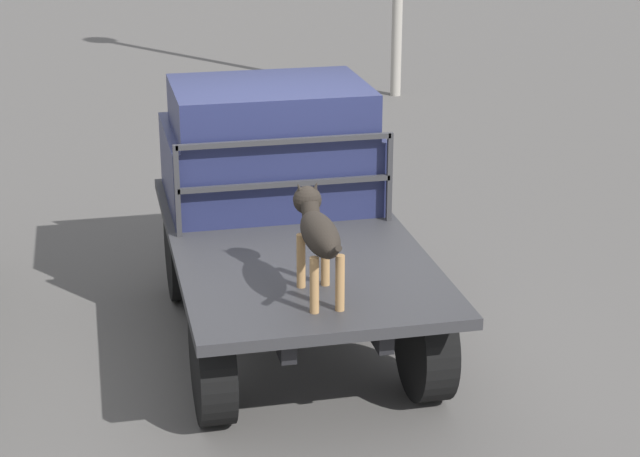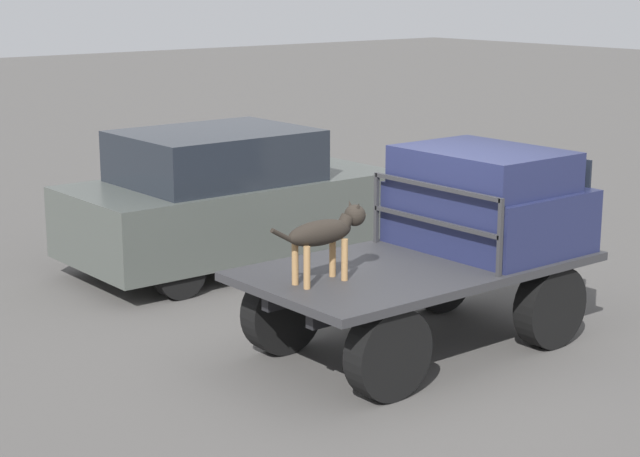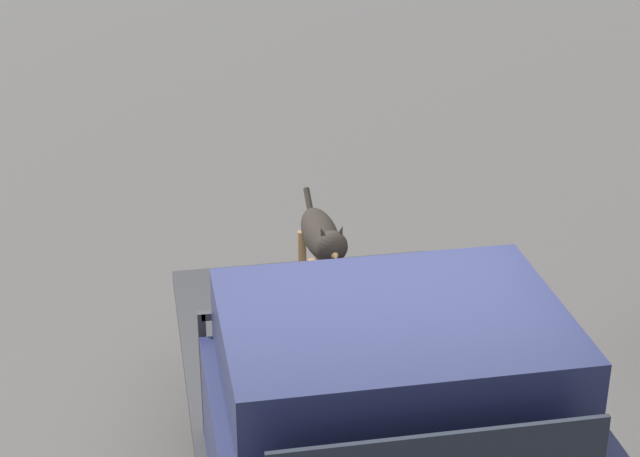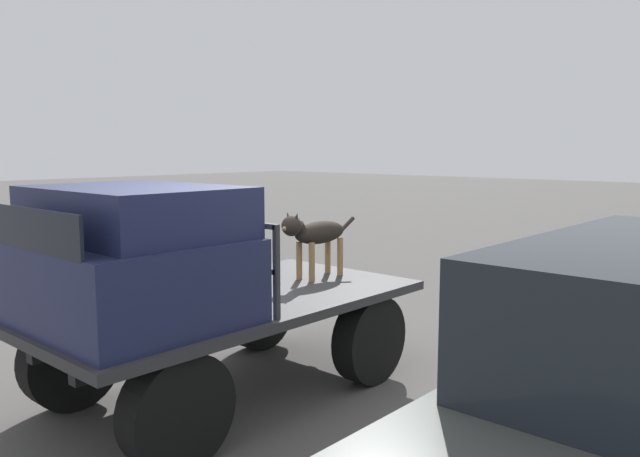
{
  "view_description": "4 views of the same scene",
  "coord_description": "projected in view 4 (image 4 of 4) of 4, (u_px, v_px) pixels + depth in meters",
  "views": [
    {
      "loc": [
        -7.48,
        1.42,
        3.72
      ],
      "look_at": [
        -1.17,
        0.03,
        1.36
      ],
      "focal_mm": 60.0,
      "sensor_mm": 36.0,
      "label": 1
    },
    {
      "loc": [
        -6.87,
        -7.04,
        3.49
      ],
      "look_at": [
        -1.17,
        0.03,
        1.36
      ],
      "focal_mm": 60.0,
      "sensor_mm": 36.0,
      "label": 2
    },
    {
      "loc": [
        4.94,
        -1.08,
        4.23
      ],
      "look_at": [
        -1.17,
        0.03,
        1.36
      ],
      "focal_mm": 60.0,
      "sensor_mm": 36.0,
      "label": 3
    },
    {
      "loc": [
        3.39,
        4.11,
        2.15
      ],
      "look_at": [
        -1.17,
        0.03,
        1.36
      ],
      "focal_mm": 35.0,
      "sensor_mm": 36.0,
      "label": 4
    }
  ],
  "objects": [
    {
      "name": "ground_plane",
      "position": [
        229.0,
        394.0,
        5.5
      ],
      "size": [
        80.0,
        80.0,
        0.0
      ],
      "primitive_type": "plane",
      "color": "#514F4C"
    },
    {
      "name": "flatbed_truck",
      "position": [
        228.0,
        327.0,
        5.42
      ],
      "size": [
        3.41,
        1.82,
        0.87
      ],
      "color": "black",
      "rests_on": "ground"
    },
    {
      "name": "truck_cab",
      "position": [
        128.0,
        257.0,
        4.64
      ],
      "size": [
        1.38,
        1.7,
        1.0
      ],
      "color": "#1E2347",
      "rests_on": "flatbed_truck"
    },
    {
      "name": "truck_headboard",
      "position": [
        207.0,
        245.0,
        5.18
      ],
      "size": [
        0.04,
        1.7,
        0.72
      ],
      "color": "#2D2D30",
      "rests_on": "flatbed_truck"
    },
    {
      "name": "dog",
      "position": [
        314.0,
        234.0,
        6.12
      ],
      "size": [
        1.07,
        0.23,
        0.69
      ],
      "rotation": [
        0.0,
        0.0,
        -0.12
      ],
      "color": "#9E7547",
      "rests_on": "flatbed_truck"
    }
  ]
}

